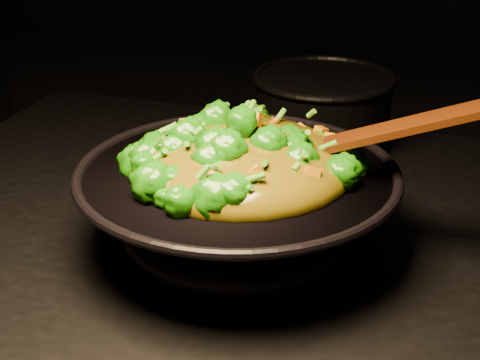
% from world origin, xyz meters
% --- Properties ---
extents(wok, '(0.49, 0.49, 0.11)m').
position_xyz_m(wok, '(-0.03, -0.06, 0.96)').
color(wok, black).
rests_on(wok, stovetop).
extents(stir_fry, '(0.36, 0.36, 0.10)m').
position_xyz_m(stir_fry, '(-0.02, -0.05, 1.06)').
color(stir_fry, '#1E7A08').
rests_on(stir_fry, wok).
extents(spatula, '(0.31, 0.07, 0.13)m').
position_xyz_m(spatula, '(0.13, -0.02, 1.07)').
color(spatula, '#3B1006').
rests_on(spatula, wok).
extents(back_pot, '(0.26, 0.26, 0.13)m').
position_xyz_m(back_pot, '(0.00, 0.32, 0.97)').
color(back_pot, black).
rests_on(back_pot, stovetop).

